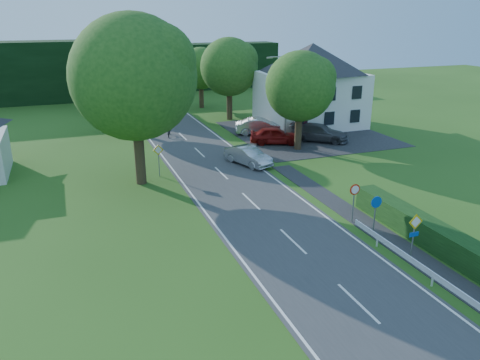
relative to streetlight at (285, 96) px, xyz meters
name	(u,v)px	position (x,y,z in m)	size (l,w,h in m)	color
road	(240,191)	(-8.06, -10.00, -4.44)	(7.00, 80.00, 0.04)	#39393B
parking_pad	(306,133)	(3.94, 3.00, -4.44)	(14.00, 16.00, 0.04)	#252527
line_edge_left	(194,197)	(-11.31, -10.00, -4.42)	(0.12, 80.00, 0.01)	white
line_edge_right	(283,185)	(-4.81, -10.00, -4.42)	(0.12, 80.00, 0.01)	white
line_centre	(240,191)	(-8.06, -10.00, -4.42)	(0.12, 80.00, 0.01)	white
tree_main	(136,102)	(-14.06, -6.00, 1.36)	(9.40, 9.40, 11.64)	#1F4C16
tree_left_far	(122,90)	(-13.06, 10.00, -0.17)	(7.00, 7.00, 8.58)	#1F4C16
tree_right_far	(229,79)	(-1.06, 12.00, 0.08)	(7.40, 7.40, 9.09)	#1F4C16
tree_left_back	(114,78)	(-12.56, 22.00, -0.43)	(6.60, 6.60, 8.07)	#1F4C16
tree_right_back	(201,78)	(-2.06, 20.00, -0.68)	(6.20, 6.20, 7.56)	#1F4C16
tree_right_mid	(300,101)	(0.44, -2.00, -0.17)	(7.00, 7.00, 8.58)	#1F4C16
treeline_right	(185,67)	(-0.06, 36.00, -0.96)	(30.00, 5.00, 7.00)	black
house_white	(311,84)	(5.94, 6.00, -0.06)	(10.60, 8.40, 8.60)	white
streetlight	(285,96)	(0.00, 0.00, 0.00)	(2.03, 0.18, 8.00)	gray
sign_priority_right	(414,230)	(-3.76, -22.02, -2.67)	(0.78, 0.09, 2.59)	gray
sign_roundabout	(376,209)	(-3.76, -19.02, -2.79)	(0.64, 0.08, 2.37)	gray
sign_speed_limit	(354,194)	(-3.76, -17.03, -2.70)	(0.64, 0.11, 2.37)	gray
sign_priority_left	(158,154)	(-12.56, -5.02, -2.75)	(0.78, 0.09, 2.44)	gray
moving_car	(248,156)	(-5.36, -4.70, -3.70)	(1.53, 4.38, 1.44)	#B2B1B6
motorcycle	(169,130)	(-9.26, 6.60, -3.86)	(0.75, 2.15, 1.13)	black
parked_car_red	(275,135)	(-0.70, 0.35, -3.64)	(1.85, 4.60, 1.57)	maroon
parked_car_silver_a	(260,126)	(-0.59, 4.14, -3.62)	(1.71, 4.90, 1.62)	#B0AFB4
parked_car_grey	(319,133)	(3.64, -0.18, -3.63)	(2.22, 5.47, 1.59)	#4B4A4F
parked_car_silver_b	(326,122)	(6.84, 4.00, -3.77)	(2.16, 4.69, 1.30)	#A5A5AC
parasol	(300,130)	(2.04, 0.67, -3.44)	(2.14, 2.18, 1.97)	red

